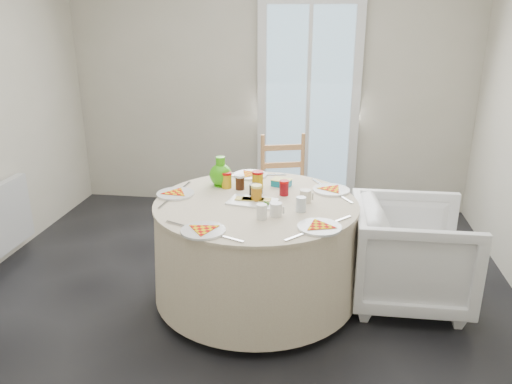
# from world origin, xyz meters

# --- Properties ---
(floor) EXTENTS (4.00, 4.00, 0.00)m
(floor) POSITION_xyz_m (0.00, 0.00, 0.00)
(floor) COLOR black
(floor) RESTS_ON ground
(wall_back) EXTENTS (4.00, 0.02, 2.60)m
(wall_back) POSITION_xyz_m (0.00, 2.00, 1.30)
(wall_back) COLOR #BCB5A3
(wall_back) RESTS_ON floor
(glass_door) EXTENTS (1.00, 0.08, 2.10)m
(glass_door) POSITION_xyz_m (0.40, 1.95, 1.05)
(glass_door) COLOR silver
(glass_door) RESTS_ON floor
(table) EXTENTS (1.40, 1.40, 0.71)m
(table) POSITION_xyz_m (0.14, 0.10, 0.38)
(table) COLOR beige
(table) RESTS_ON floor
(wooden_chair) EXTENTS (0.51, 0.50, 0.94)m
(wooden_chair) POSITION_xyz_m (0.26, 1.09, 0.47)
(wooden_chair) COLOR tan
(wooden_chair) RESTS_ON floor
(armchair) EXTENTS (0.73, 0.78, 0.79)m
(armchair) POSITION_xyz_m (1.20, 0.21, 0.39)
(armchair) COLOR white
(armchair) RESTS_ON floor
(place_settings) EXTENTS (1.41, 1.41, 0.03)m
(place_settings) POSITION_xyz_m (0.14, 0.10, 0.77)
(place_settings) COLOR white
(place_settings) RESTS_ON table
(jar_cluster) EXTENTS (0.54, 0.42, 0.14)m
(jar_cluster) POSITION_xyz_m (0.09, 0.30, 0.82)
(jar_cluster) COLOR brown
(jar_cluster) RESTS_ON table
(butter_tub) EXTENTS (0.16, 0.13, 0.05)m
(butter_tub) POSITION_xyz_m (0.28, 0.45, 0.79)
(butter_tub) COLOR #0C7599
(butter_tub) RESTS_ON table
(green_pitcher) EXTENTS (0.18, 0.18, 0.21)m
(green_pitcher) POSITION_xyz_m (-0.16, 0.40, 0.87)
(green_pitcher) COLOR #3AB50E
(green_pitcher) RESTS_ON table
(cheese_platter) EXTENTS (0.35, 0.26, 0.04)m
(cheese_platter) POSITION_xyz_m (0.12, 0.08, 0.77)
(cheese_platter) COLOR white
(cheese_platter) RESTS_ON table
(mugs_glasses) EXTENTS (0.69, 0.69, 0.10)m
(mugs_glasses) POSITION_xyz_m (0.29, 0.09, 0.81)
(mugs_glasses) COLOR gray
(mugs_glasses) RESTS_ON table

